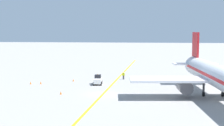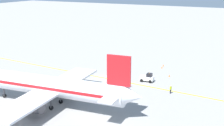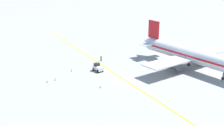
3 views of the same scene
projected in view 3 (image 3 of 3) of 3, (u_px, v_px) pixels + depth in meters
ground_plane at (126, 81)px, 72.50m from camera, size 400.00×400.00×0.00m
apron_yellow_centreline at (126, 81)px, 72.50m from camera, size 8.52×119.75×0.01m
airplane_at_gate at (190, 55)px, 79.45m from camera, size 28.37×35.55×10.60m
baggage_tug_white at (98, 68)px, 78.74m from camera, size 1.96×3.11×2.11m
ground_crew_worker at (101, 58)px, 86.70m from camera, size 0.55×0.33×1.68m
traffic_cone_near_nose at (72, 70)px, 78.71m from camera, size 0.32×0.32×0.55m
traffic_cone_mid_apron at (100, 87)px, 68.27m from camera, size 0.32×0.32×0.55m
traffic_cone_by_wingtip at (55, 79)px, 72.65m from camera, size 0.32×0.32×0.55m
traffic_cone_far_edge at (47, 81)px, 71.38m from camera, size 0.32×0.32×0.55m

